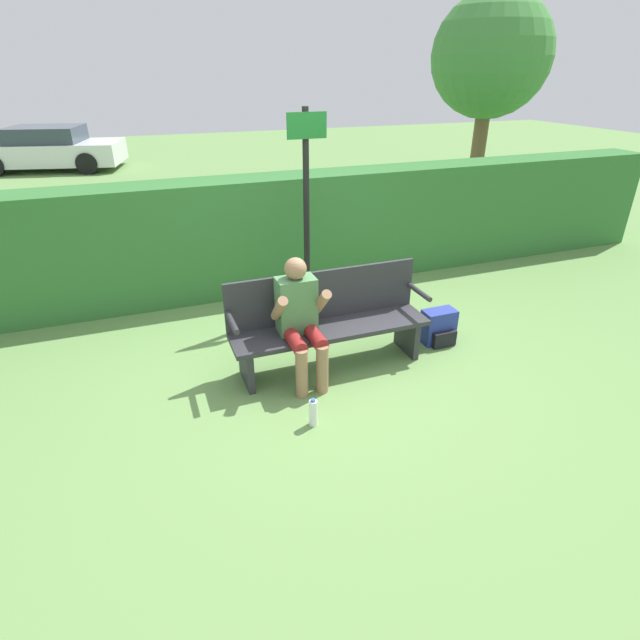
{
  "coord_description": "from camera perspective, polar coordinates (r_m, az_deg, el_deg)",
  "views": [
    {
      "loc": [
        -1.57,
        -3.87,
        2.63
      ],
      "look_at": [
        -0.15,
        -0.1,
        0.58
      ],
      "focal_mm": 28.0,
      "sensor_mm": 36.0,
      "label": 1
    }
  ],
  "objects": [
    {
      "name": "ground_plane",
      "position": [
        4.94,
        1.23,
        -5.24
      ],
      "size": [
        40.0,
        40.0,
        0.0
      ],
      "primitive_type": "plane",
      "color": "#668E4C"
    },
    {
      "name": "signpost",
      "position": [
        5.71,
        -1.55,
        13.71
      ],
      "size": [
        0.43,
        0.09,
        2.27
      ],
      "color": "black",
      "rests_on": "ground"
    },
    {
      "name": "parked_car",
      "position": [
        16.71,
        -28.56,
        16.78
      ],
      "size": [
        4.15,
        2.59,
        1.17
      ],
      "rotation": [
        0.0,
        0.0,
        -0.23
      ],
      "color": "silver",
      "rests_on": "ground"
    },
    {
      "name": "backpack",
      "position": [
        5.42,
        13.43,
        -0.83
      ],
      "size": [
        0.35,
        0.26,
        0.36
      ],
      "color": "#283893",
      "rests_on": "ground"
    },
    {
      "name": "tree",
      "position": [
        10.33,
        18.95,
        26.5
      ],
      "size": [
        2.08,
        2.08,
        3.84
      ],
      "color": "brown",
      "rests_on": "ground"
    },
    {
      "name": "park_bench",
      "position": [
        4.77,
        0.95,
        -0.05
      ],
      "size": [
        1.91,
        0.46,
        0.92
      ],
      "color": "#2D2D33",
      "rests_on": "ground"
    },
    {
      "name": "person_seated",
      "position": [
        4.48,
        -2.29,
        0.41
      ],
      "size": [
        0.48,
        0.58,
        1.15
      ],
      "color": "#4C7F4C",
      "rests_on": "ground"
    },
    {
      "name": "hedge_back",
      "position": [
        6.54,
        -5.87,
        9.81
      ],
      "size": [
        12.0,
        0.6,
        1.44
      ],
      "color": "#337033",
      "rests_on": "ground"
    },
    {
      "name": "water_bottle",
      "position": [
        4.12,
        -0.78,
        -10.54
      ],
      "size": [
        0.07,
        0.07,
        0.25
      ],
      "color": "white",
      "rests_on": "ground"
    }
  ]
}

